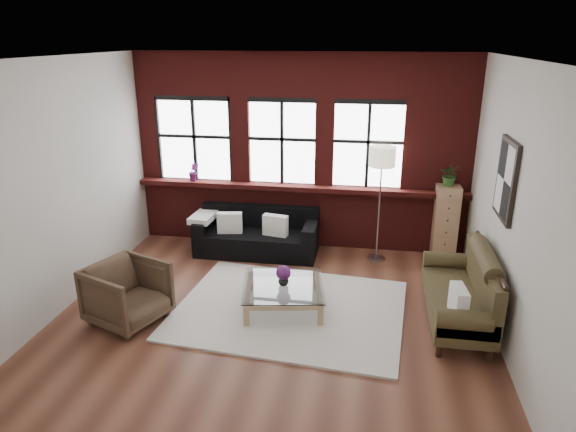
% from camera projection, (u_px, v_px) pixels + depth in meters
% --- Properties ---
extents(floor, '(5.50, 5.50, 0.00)m').
position_uv_depth(floor, '(273.00, 314.00, 6.70)').
color(floor, '#582E20').
rests_on(floor, ground).
extents(ceiling, '(5.50, 5.50, 0.00)m').
position_uv_depth(ceiling, '(270.00, 58.00, 5.63)').
color(ceiling, white).
rests_on(ceiling, ground).
extents(wall_back, '(5.50, 0.00, 5.50)m').
position_uv_depth(wall_back, '(301.00, 152.00, 8.49)').
color(wall_back, beige).
rests_on(wall_back, ground).
extents(wall_front, '(5.50, 0.00, 5.50)m').
position_uv_depth(wall_front, '(208.00, 295.00, 3.84)').
color(wall_front, beige).
rests_on(wall_front, ground).
extents(wall_left, '(0.00, 5.00, 5.00)m').
position_uv_depth(wall_left, '(62.00, 186.00, 6.59)').
color(wall_left, beige).
rests_on(wall_left, ground).
extents(wall_right, '(0.00, 5.00, 5.00)m').
position_uv_depth(wall_right, '(512.00, 209.00, 5.75)').
color(wall_right, beige).
rests_on(wall_right, ground).
extents(brick_backwall, '(5.50, 0.12, 3.20)m').
position_uv_depth(brick_backwall, '(300.00, 153.00, 8.44)').
color(brick_backwall, '#5C1715').
rests_on(brick_backwall, floor).
extents(sill_ledge, '(5.50, 0.30, 0.08)m').
position_uv_depth(sill_ledge, '(299.00, 187.00, 8.54)').
color(sill_ledge, '#5C1715').
rests_on(sill_ledge, brick_backwall).
extents(window_left, '(1.38, 0.10, 1.50)m').
position_uv_depth(window_left, '(195.00, 141.00, 8.67)').
color(window_left, black).
rests_on(window_left, brick_backwall).
extents(window_mid, '(1.38, 0.10, 1.50)m').
position_uv_depth(window_mid, '(282.00, 143.00, 8.44)').
color(window_mid, black).
rests_on(window_mid, brick_backwall).
extents(window_right, '(1.38, 0.10, 1.50)m').
position_uv_depth(window_right, '(368.00, 146.00, 8.23)').
color(window_right, black).
rests_on(window_right, brick_backwall).
extents(wall_poster, '(0.05, 0.74, 0.94)m').
position_uv_depth(wall_poster, '(506.00, 180.00, 5.95)').
color(wall_poster, black).
rests_on(wall_poster, wall_right).
extents(shag_rug, '(3.12, 2.56, 0.03)m').
position_uv_depth(shag_rug, '(290.00, 309.00, 6.78)').
color(shag_rug, beige).
rests_on(shag_rug, floor).
extents(dark_sofa, '(1.98, 0.80, 0.72)m').
position_uv_depth(dark_sofa, '(257.00, 233.00, 8.44)').
color(dark_sofa, black).
rests_on(dark_sofa, floor).
extents(pillow_a, '(0.42, 0.21, 0.34)m').
position_uv_depth(pillow_a, '(230.00, 223.00, 8.35)').
color(pillow_a, white).
rests_on(pillow_a, dark_sofa).
extents(pillow_b, '(0.42, 0.22, 0.34)m').
position_uv_depth(pillow_b, '(275.00, 225.00, 8.24)').
color(pillow_b, white).
rests_on(pillow_b, dark_sofa).
extents(vintage_settee, '(0.80, 1.81, 0.96)m').
position_uv_depth(vintage_settee, '(458.00, 288.00, 6.34)').
color(vintage_settee, '#3E331C').
rests_on(vintage_settee, floor).
extents(pillow_settee, '(0.18, 0.39, 0.34)m').
position_uv_depth(pillow_settee, '(459.00, 302.00, 5.80)').
color(pillow_settee, white).
rests_on(pillow_settee, vintage_settee).
extents(armchair, '(1.10, 1.08, 0.78)m').
position_uv_depth(armchair, '(127.00, 294.00, 6.40)').
color(armchair, '#412F20').
rests_on(armchair, floor).
extents(coffee_table, '(1.20, 1.20, 0.35)m').
position_uv_depth(coffee_table, '(284.00, 297.00, 6.78)').
color(coffee_table, tan).
rests_on(coffee_table, shag_rug).
extents(vase, '(0.17, 0.17, 0.14)m').
position_uv_depth(vase, '(283.00, 280.00, 6.70)').
color(vase, '#B2B2B2').
rests_on(vase, coffee_table).
extents(flowers, '(0.20, 0.20, 0.20)m').
position_uv_depth(flowers, '(283.00, 273.00, 6.66)').
color(flowers, '#602367').
rests_on(flowers, vase).
extents(drawer_chest, '(0.37, 0.37, 1.21)m').
position_uv_depth(drawer_chest, '(445.00, 222.00, 8.21)').
color(drawer_chest, tan).
rests_on(drawer_chest, floor).
extents(potted_plant_top, '(0.37, 0.34, 0.36)m').
position_uv_depth(potted_plant_top, '(450.00, 175.00, 7.95)').
color(potted_plant_top, '#2D5923').
rests_on(potted_plant_top, drawer_chest).
extents(floor_lamp, '(0.40, 0.40, 2.00)m').
position_uv_depth(floor_lamp, '(380.00, 200.00, 8.00)').
color(floor_lamp, '#A5A5A8').
rests_on(floor_lamp, floor).
extents(sill_plant, '(0.22, 0.19, 0.33)m').
position_uv_depth(sill_plant, '(194.00, 171.00, 8.72)').
color(sill_plant, '#602367').
rests_on(sill_plant, sill_ledge).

